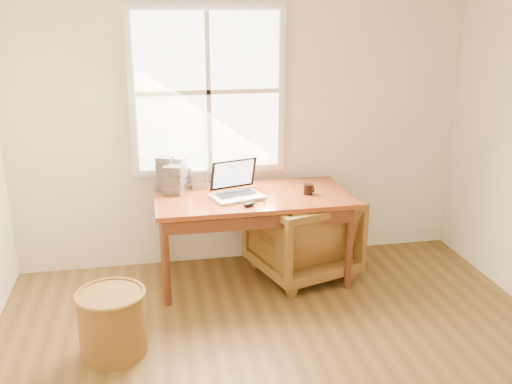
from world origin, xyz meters
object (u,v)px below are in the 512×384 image
at_px(desk, 252,197).
at_px(cd_stack_a, 177,173).
at_px(armchair, 302,234).
at_px(coffee_mug, 308,189).
at_px(laptop, 237,181).
at_px(wicker_stool, 112,324).

distance_m(desk, cd_stack_a, 0.68).
xyz_separation_m(armchair, coffee_mug, (0.02, -0.07, 0.43)).
xyz_separation_m(desk, coffee_mug, (0.46, -0.07, 0.06)).
xyz_separation_m(laptop, cd_stack_a, (-0.46, 0.34, 0.00)).
relative_size(wicker_stool, cd_stack_a, 1.56).
height_order(laptop, coffee_mug, laptop).
bearing_deg(cd_stack_a, laptop, -36.29).
xyz_separation_m(desk, armchair, (0.44, 0.00, -0.36)).
distance_m(desk, armchair, 0.57).
relative_size(laptop, coffee_mug, 4.57).
bearing_deg(laptop, cd_stack_a, 127.28).
height_order(desk, armchair, desk).
bearing_deg(wicker_stool, desk, 39.48).
distance_m(laptop, coffee_mug, 0.60).
relative_size(laptop, cd_stack_a, 1.38).
bearing_deg(cd_stack_a, coffee_mug, -18.71).
distance_m(wicker_stool, laptop, 1.48).
height_order(laptop, cd_stack_a, cd_stack_a).
bearing_deg(coffee_mug, wicker_stool, -144.00).
xyz_separation_m(desk, laptop, (-0.14, -0.05, 0.16)).
xyz_separation_m(armchair, laptop, (-0.57, -0.05, 0.52)).
bearing_deg(coffee_mug, armchair, 115.25).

